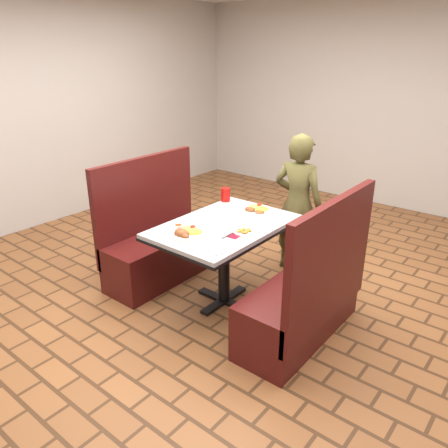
{
  "coord_description": "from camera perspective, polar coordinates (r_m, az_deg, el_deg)",
  "views": [
    {
      "loc": [
        2.11,
        -2.62,
        2.11
      ],
      "look_at": [
        0.0,
        0.0,
        0.75
      ],
      "focal_mm": 35.0,
      "sensor_mm": 36.0,
      "label": 1
    }
  ],
  "objects": [
    {
      "name": "booth_bench_right",
      "position": [
        3.43,
        10.6,
        -9.71
      ],
      "size": [
        0.47,
        1.2,
        1.17
      ],
      "color": "#491210",
      "rests_on": "ground"
    },
    {
      "name": "dining_table",
      "position": [
        3.66,
        0.0,
        -1.39
      ],
      "size": [
        0.81,
        1.21,
        0.75
      ],
      "color": "#A9ABAD",
      "rests_on": "ground"
    },
    {
      "name": "near_dinner_plate",
      "position": [
        3.42,
        -4.82,
        -0.91
      ],
      "size": [
        0.3,
        0.3,
        0.09
      ],
      "rotation": [
        0.0,
        0.0,
        0.22
      ],
      "color": "white",
      "rests_on": "dining_table"
    },
    {
      "name": "room",
      "position": [
        3.37,
        0.0,
        18.66
      ],
      "size": [
        7.0,
        7.04,
        2.82
      ],
      "color": "brown",
      "rests_on": "ground"
    },
    {
      "name": "lettuce_shreds",
      "position": [
        3.65,
        1.08,
        0.14
      ],
      "size": [
        0.28,
        0.32,
        0.0
      ],
      "primitive_type": null,
      "color": "#8AC04D",
      "rests_on": "dining_table"
    },
    {
      "name": "plantain_plate",
      "position": [
        3.46,
        2.71,
        -0.97
      ],
      "size": [
        0.17,
        0.17,
        0.03
      ],
      "rotation": [
        0.0,
        0.0,
        -0.37
      ],
      "color": "white",
      "rests_on": "dining_table"
    },
    {
      "name": "spoon_utensil",
      "position": [
        3.38,
        0.45,
        -1.57
      ],
      "size": [
        0.02,
        0.13,
        0.0
      ],
      "primitive_type": "cube",
      "rotation": [
        0.0,
        0.0,
        -0.06
      ],
      "color": "silver",
      "rests_on": "dining_table"
    },
    {
      "name": "fork_utensil",
      "position": [
        3.42,
        -5.84,
        -1.36
      ],
      "size": [
        0.03,
        0.14,
        0.0
      ],
      "primitive_type": "cube",
      "rotation": [
        0.0,
        0.0,
        0.16
      ],
      "color": "silver",
      "rests_on": "dining_table"
    },
    {
      "name": "maroon_napkin",
      "position": [
        3.4,
        1.27,
        -1.56
      ],
      "size": [
        0.1,
        0.1,
        0.0
      ],
      "primitive_type": "cube",
      "rotation": [
        0.0,
        0.0,
        0.06
      ],
      "color": "#5C0D1B",
      "rests_on": "dining_table"
    },
    {
      "name": "booth_bench_left",
      "position": [
        4.3,
        -8.31,
        -2.7
      ],
      "size": [
        0.47,
        1.2,
        1.17
      ],
      "color": "#491210",
      "rests_on": "ground"
    },
    {
      "name": "knife_utensil",
      "position": [
        3.44,
        -3.98,
        -1.18
      ],
      "size": [
        0.02,
        0.15,
        0.0
      ],
      "primitive_type": "cube",
      "rotation": [
        0.0,
        0.0,
        -0.07
      ],
      "color": "silver",
      "rests_on": "dining_table"
    },
    {
      "name": "diner_person",
      "position": [
        4.31,
        9.62,
        2.53
      ],
      "size": [
        0.53,
        0.36,
        1.39
      ],
      "primitive_type": "imported",
      "rotation": [
        0.0,
        0.0,
        3.2
      ],
      "color": "brown",
      "rests_on": "ground"
    },
    {
      "name": "red_tumbler",
      "position": [
        4.16,
        0.21,
        3.86
      ],
      "size": [
        0.09,
        0.09,
        0.13
      ],
      "primitive_type": "cylinder",
      "color": "#B8100C",
      "rests_on": "dining_table"
    },
    {
      "name": "paper_napkin",
      "position": [
        3.15,
        -1.9,
        -3.39
      ],
      "size": [
        0.25,
        0.23,
        0.01
      ],
      "primitive_type": "cube",
      "rotation": [
        0.0,
        0.0,
        -0.45
      ],
      "color": "white",
      "rests_on": "dining_table"
    },
    {
      "name": "far_dinner_plate",
      "position": [
        3.91,
        4.32,
        2.03
      ],
      "size": [
        0.3,
        0.3,
        0.08
      ],
      "rotation": [
        0.0,
        0.0,
        0.29
      ],
      "color": "white",
      "rests_on": "dining_table"
    }
  ]
}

